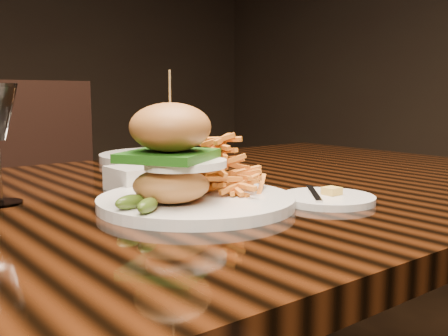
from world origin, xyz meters
TOP-DOWN VIEW (x-y plane):
  - dining_table at (0.00, 0.00)m, footprint 1.60×0.90m
  - burger_plate at (-0.03, -0.12)m, footprint 0.28×0.28m
  - side_saucer at (0.14, -0.22)m, footprint 0.14×0.14m
  - ramekin at (-0.03, 0.04)m, footprint 0.11×0.11m
  - far_dish at (0.20, 0.34)m, footprint 0.29×0.29m
  - chair_far at (0.10, 0.89)m, footprint 0.50×0.50m

SIDE VIEW (x-z plane):
  - chair_far at x=0.10m, z-range 0.06..1.01m
  - dining_table at x=0.00m, z-range 0.30..1.05m
  - side_saucer at x=0.14m, z-range 0.74..0.77m
  - far_dish at x=0.20m, z-range 0.72..0.82m
  - ramekin at x=-0.03m, z-range 0.75..0.79m
  - burger_plate at x=-0.03m, z-range 0.71..0.90m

